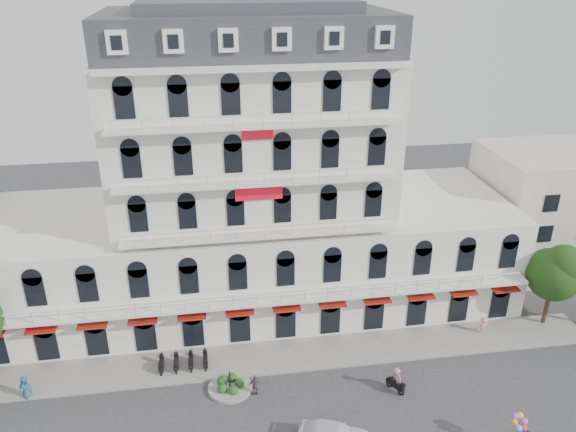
# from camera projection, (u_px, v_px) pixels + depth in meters

# --- Properties ---
(sidewalk) EXTENTS (53.00, 4.00, 0.16)m
(sidewalk) POSITION_uv_depth(u_px,v_px,m) (266.00, 358.00, 43.85)
(sidewalk) COLOR gray
(sidewalk) RESTS_ON ground
(main_building) EXTENTS (45.00, 15.00, 25.80)m
(main_building) POSITION_uv_depth(u_px,v_px,m) (252.00, 197.00, 47.81)
(main_building) COLOR silver
(main_building) RESTS_ON ground
(flank_building_east) EXTENTS (14.00, 10.00, 12.00)m
(flank_building_east) POSITION_uv_depth(u_px,v_px,m) (554.00, 209.00, 55.41)
(flank_building_east) COLOR beige
(flank_building_east) RESTS_ON ground
(traffic_island) EXTENTS (3.20, 3.20, 1.60)m
(traffic_island) POSITION_uv_depth(u_px,v_px,m) (230.00, 386.00, 40.67)
(traffic_island) COLOR gray
(traffic_island) RESTS_ON ground
(parked_scooter_row) EXTENTS (4.40, 1.80, 1.10)m
(parked_scooter_row) POSITION_uv_depth(u_px,v_px,m) (184.00, 368.00, 42.83)
(parked_scooter_row) COLOR black
(parked_scooter_row) RESTS_ON ground
(tree_east_inner) EXTENTS (4.40, 4.37, 7.57)m
(tree_east_inner) POSITION_uv_depth(u_px,v_px,m) (555.00, 271.00, 45.91)
(tree_east_inner) COLOR #382314
(tree_east_inner) RESTS_ON ground
(rider_center) EXTENTS (1.06, 1.53, 2.01)m
(rider_center) POSITION_uv_depth(u_px,v_px,m) (396.00, 379.00, 40.21)
(rider_center) COLOR black
(rider_center) RESTS_ON ground
(pedestrian_left) EXTENTS (0.92, 0.61, 1.86)m
(pedestrian_left) POSITION_uv_depth(u_px,v_px,m) (26.00, 388.00, 39.55)
(pedestrian_left) COLOR #255470
(pedestrian_left) RESTS_ON ground
(pedestrian_mid) EXTENTS (1.00, 0.43, 1.70)m
(pedestrian_mid) POSITION_uv_depth(u_px,v_px,m) (255.00, 385.00, 39.91)
(pedestrian_mid) COLOR #535158
(pedestrian_mid) RESTS_ON ground
(pedestrian_right) EXTENTS (1.06, 0.70, 1.53)m
(pedestrian_right) POSITION_uv_depth(u_px,v_px,m) (483.00, 326.00, 46.53)
(pedestrian_right) COLOR pink
(pedestrian_right) RESTS_ON ground
(balloon_vendor) EXTENTS (1.35, 1.28, 2.45)m
(balloon_vendor) POSITION_uv_depth(u_px,v_px,m) (522.00, 432.00, 35.38)
(balloon_vendor) COLOR #5A5860
(balloon_vendor) RESTS_ON ground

